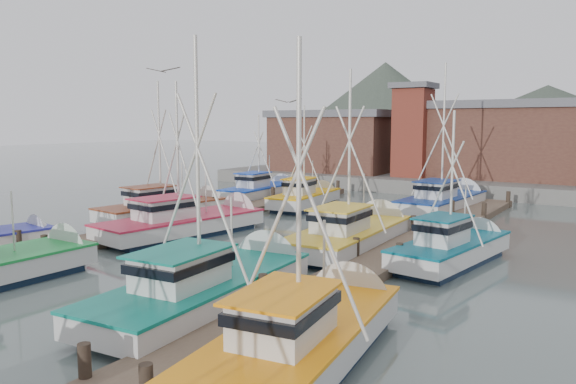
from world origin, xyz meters
The scene contains 19 objects.
ground centered at (0.00, 0.00, 0.00)m, with size 260.00×260.00×0.00m, color #45534F.
dock_left centered at (-7.00, 4.04, 0.21)m, with size 2.30×46.00×1.50m.
dock_right centered at (7.00, 4.04, 0.21)m, with size 2.30×46.00×1.50m.
quay centered at (0.00, 37.00, 0.60)m, with size 44.00×16.00×1.20m, color slate.
shed_left centered at (-11.00, 35.00, 4.34)m, with size 12.72×8.48×6.20m.
shed_center centered at (6.00, 37.00, 4.69)m, with size 14.84×9.54×6.90m.
lookout_tower centered at (-2.00, 33.00, 5.55)m, with size 3.60×3.60×8.50m.
distant_hills centered at (-12.76, 122.59, 0.00)m, with size 175.00×140.00×42.00m.
boat_5 centered at (4.36, -2.56, 0.68)m, with size 3.96×10.11×9.78m.
boat_7 centered at (9.32, -4.55, 0.68)m, with size 4.02×9.41×8.98m.
boat_8 centered at (-4.61, 6.02, 0.68)m, with size 4.58×10.48×9.28m.
boat_9 centered at (4.43, 8.05, 0.68)m, with size 3.90×10.04×9.58m.
boat_10 centered at (-9.27, 9.15, 0.69)m, with size 3.97×9.52×9.52m.
boat_11 centered at (9.57, 7.61, 0.68)m, with size 3.50×8.24×7.30m.
boat_12 centered at (-4.46, 18.34, 0.68)m, with size 3.36×8.39×8.03m.
boat_13 centered at (4.54, 22.26, 0.69)m, with size 4.45×10.30×11.13m.
boat_14 centered at (-9.77, 20.22, 0.68)m, with size 3.17×8.86×7.48m.
gull_near centered at (0.27, -0.61, 8.20)m, with size 1.49×0.65×0.24m.
gull_far centered at (1.60, 6.36, 7.20)m, with size 1.55×0.63×0.24m.
Camera 1 is at (16.52, -16.71, 6.18)m, focal length 35.00 mm.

